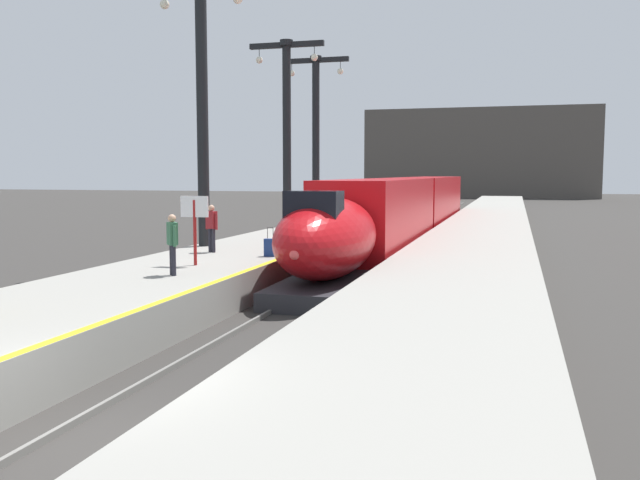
{
  "coord_description": "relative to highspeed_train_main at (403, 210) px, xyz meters",
  "views": [
    {
      "loc": [
        5.66,
        -8.04,
        3.86
      ],
      "look_at": [
        -0.12,
        12.25,
        1.8
      ],
      "focal_mm": 38.49,
      "sensor_mm": 36.0,
      "label": 1
    }
  ],
  "objects": [
    {
      "name": "ground_plane",
      "position": [
        0.0,
        -27.87,
        -1.93
      ],
      "size": [
        260.0,
        260.0,
        0.0
      ],
      "primitive_type": "plane",
      "color": "#33302D"
    },
    {
      "name": "station_column_mid",
      "position": [
        -5.9,
        -11.71,
        5.17
      ],
      "size": [
        4.0,
        0.68,
        10.17
      ],
      "color": "black",
      "rests_on": "platform_left"
    },
    {
      "name": "platform_left_safety_stripe",
      "position": [
        -1.77,
        -3.12,
        -0.87
      ],
      "size": [
        0.2,
        107.8,
        0.01
      ],
      "primitive_type": "cube",
      "color": "yellow",
      "rests_on": "platform_left"
    },
    {
      "name": "rolling_suitcase",
      "position": [
        -2.27,
        -14.2,
        -0.57
      ],
      "size": [
        0.4,
        0.22,
        0.98
      ],
      "color": "navy",
      "rests_on": "platform_left"
    },
    {
      "name": "rail_main_right",
      "position": [
        0.75,
        -0.37,
        -1.87
      ],
      "size": [
        0.08,
        110.0,
        0.12
      ],
      "primitive_type": "cube",
      "color": "slate",
      "rests_on": "ground"
    },
    {
      "name": "station_column_distant",
      "position": [
        -5.9,
        3.74,
        4.93
      ],
      "size": [
        4.0,
        0.68,
        9.71
      ],
      "color": "black",
      "rests_on": "platform_left"
    },
    {
      "name": "platform_left",
      "position": [
        -4.05,
        -3.12,
        -1.4
      ],
      "size": [
        4.8,
        110.0,
        1.05
      ],
      "primitive_type": "cube",
      "color": "gray",
      "rests_on": "ground"
    },
    {
      "name": "passenger_mid_platform",
      "position": [
        -3.15,
        -9.49,
        0.11
      ],
      "size": [
        0.41,
        0.46,
        1.69
      ],
      "color": "#23232D",
      "rests_on": "platform_left"
    },
    {
      "name": "rail_main_left",
      "position": [
        -0.75,
        -0.37,
        -1.87
      ],
      "size": [
        0.08,
        110.0,
        0.12
      ],
      "primitive_type": "cube",
      "color": "slate",
      "rests_on": "ground"
    },
    {
      "name": "passenger_near_edge",
      "position": [
        -4.7,
        -13.62,
        0.11
      ],
      "size": [
        0.54,
        0.34,
        1.69
      ],
      "color": "#23232D",
      "rests_on": "platform_left"
    },
    {
      "name": "platform_right",
      "position": [
        4.05,
        -3.12,
        -1.4
      ],
      "size": [
        4.8,
        110.0,
        1.05
      ],
      "primitive_type": "cube",
      "color": "gray",
      "rests_on": "ground"
    },
    {
      "name": "highspeed_train_main",
      "position": [
        0.0,
        0.0,
        0.0
      ],
      "size": [
        2.92,
        38.21,
        3.6
      ],
      "color": "#B20F14",
      "rests_on": "ground"
    },
    {
      "name": "passenger_far_waiting",
      "position": [
        -3.37,
        -19.02,
        0.11
      ],
      "size": [
        0.42,
        0.44,
        1.69
      ],
      "color": "#23232D",
      "rests_on": "platform_left"
    },
    {
      "name": "departure_info_board",
      "position": [
        -3.72,
        -16.93,
        0.63
      ],
      "size": [
        0.9,
        0.1,
        2.12
      ],
      "color": "maroon",
      "rests_on": "platform_left"
    },
    {
      "name": "terminus_back_wall",
      "position": [
        0.0,
        74.13,
        5.07
      ],
      "size": [
        36.0,
        2.0,
        14.0
      ],
      "primitive_type": "cube",
      "color": "#4C4742",
      "rests_on": "ground"
    },
    {
      "name": "station_column_far",
      "position": [
        -5.9,
        -1.66,
        4.89
      ],
      "size": [
        4.0,
        0.68,
        9.64
      ],
      "color": "black",
      "rests_on": "platform_left"
    }
  ]
}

